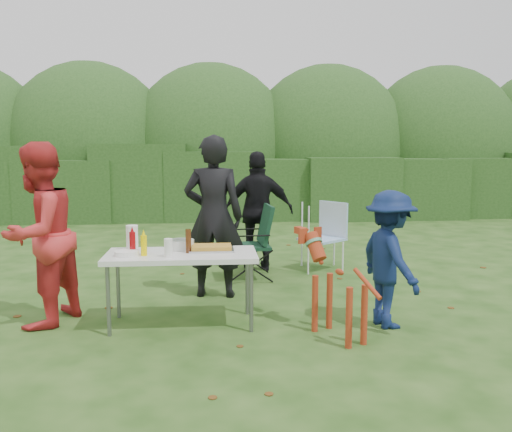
{
  "coord_description": "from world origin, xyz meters",
  "views": [
    {
      "loc": [
        -0.04,
        -5.18,
        1.82
      ],
      "look_at": [
        0.49,
        0.97,
        1.0
      ],
      "focal_mm": 38.0,
      "sensor_mm": 36.0,
      "label": 1
    }
  ],
  "objects": [
    {
      "name": "person_cook",
      "position": [
        0.0,
        1.21,
        0.97
      ],
      "size": [
        0.76,
        0.55,
        1.93
      ],
      "primitive_type": "imported",
      "rotation": [
        0.0,
        0.0,
        3.01
      ],
      "color": "black",
      "rests_on": "ground"
    },
    {
      "name": "shrub_backdrop",
      "position": [
        0.0,
        9.6,
        1.6
      ],
      "size": [
        20.0,
        2.6,
        3.2
      ],
      "primitive_type": "ellipsoid",
      "color": "#3D6628",
      "rests_on": "ground"
    },
    {
      "name": "camping_chair",
      "position": [
        0.47,
        2.02,
        0.51
      ],
      "size": [
        0.69,
        0.69,
        1.02
      ],
      "primitive_type": null,
      "rotation": [
        0.0,
        0.0,
        3.22
      ],
      "color": "#143724",
      "rests_on": "ground"
    },
    {
      "name": "cup_stack",
      "position": [
        -0.44,
        -0.01,
        0.83
      ],
      "size": [
        0.08,
        0.08,
        0.18
      ],
      "primitive_type": "cylinder",
      "color": "white",
      "rests_on": "folding_table"
    },
    {
      "name": "lawn_chair",
      "position": [
        1.58,
        2.47,
        0.5
      ],
      "size": [
        0.82,
        0.82,
        0.99
      ],
      "primitive_type": null,
      "rotation": [
        0.0,
        0.0,
        3.79
      ],
      "color": "#4188D7",
      "rests_on": "ground"
    },
    {
      "name": "person_black_puffy",
      "position": [
        0.66,
        2.54,
        0.86
      ],
      "size": [
        1.01,
        0.42,
        1.72
      ],
      "primitive_type": "imported",
      "rotation": [
        0.0,
        0.0,
        3.14
      ],
      "color": "black",
      "rests_on": "ground"
    },
    {
      "name": "beer_bottle",
      "position": [
        -0.26,
        0.18,
        0.86
      ],
      "size": [
        0.06,
        0.06,
        0.24
      ],
      "primitive_type": "cylinder",
      "color": "#47230F",
      "rests_on": "folding_table"
    },
    {
      "name": "ground",
      "position": [
        0.0,
        0.0,
        0.0
      ],
      "size": [
        80.0,
        80.0,
        0.0
      ],
      "primitive_type": "plane",
      "color": "#1E4211"
    },
    {
      "name": "hedge_row",
      "position": [
        0.0,
        8.0,
        0.85
      ],
      "size": [
        22.0,
        1.4,
        1.7
      ],
      "primitive_type": "cube",
      "color": "#23471C",
      "rests_on": "ground"
    },
    {
      "name": "folding_table",
      "position": [
        -0.33,
        0.18,
        0.69
      ],
      "size": [
        1.5,
        0.7,
        0.74
      ],
      "color": "silver",
      "rests_on": "ground"
    },
    {
      "name": "focaccia_bread",
      "position": [
        -0.03,
        0.27,
        0.78
      ],
      "size": [
        0.4,
        0.26,
        0.04
      ],
      "primitive_type": "cube",
      "color": "#BF8C2D",
      "rests_on": "food_tray"
    },
    {
      "name": "plate_stack",
      "position": [
        -0.85,
        0.09,
        0.77
      ],
      "size": [
        0.24,
        0.24,
        0.05
      ],
      "primitive_type": "cylinder",
      "color": "white",
      "rests_on": "folding_table"
    },
    {
      "name": "person_red_jacket",
      "position": [
        -1.74,
        0.31,
        0.92
      ],
      "size": [
        0.98,
        1.09,
        1.85
      ],
      "primitive_type": "imported",
      "rotation": [
        0.0,
        0.0,
        -1.96
      ],
      "color": "red",
      "rests_on": "ground"
    },
    {
      "name": "dog",
      "position": [
        1.16,
        -0.33,
        0.48
      ],
      "size": [
        0.81,
        1.09,
        0.97
      ],
      "primitive_type": null,
      "rotation": [
        0.0,
        0.0,
        2.02
      ],
      "color": "#9F3318",
      "rests_on": "ground"
    },
    {
      "name": "pasta_bowl",
      "position": [
        -0.34,
        0.38,
        0.79
      ],
      "size": [
        0.26,
        0.26,
        0.1
      ],
      "primitive_type": "cylinder",
      "color": "silver",
      "rests_on": "folding_table"
    },
    {
      "name": "food_tray",
      "position": [
        -0.03,
        0.27,
        0.75
      ],
      "size": [
        0.45,
        0.3,
        0.02
      ],
      "primitive_type": "cube",
      "color": "#B7B7BA",
      "rests_on": "folding_table"
    },
    {
      "name": "mustard_bottle",
      "position": [
        -0.69,
        0.08,
        0.84
      ],
      "size": [
        0.06,
        0.06,
        0.2
      ],
      "primitive_type": "cylinder",
      "color": "#FFE200",
      "rests_on": "folding_table"
    },
    {
      "name": "ketchup_bottle",
      "position": [
        -0.81,
        0.16,
        0.85
      ],
      "size": [
        0.06,
        0.06,
        0.22
      ],
      "primitive_type": "cylinder",
      "color": "maroon",
      "rests_on": "folding_table"
    },
    {
      "name": "paper_towel_roll",
      "position": [
        -0.84,
        0.35,
        0.87
      ],
      "size": [
        0.12,
        0.12,
        0.26
      ],
      "primitive_type": "cylinder",
      "color": "white",
      "rests_on": "folding_table"
    },
    {
      "name": "child",
      "position": [
        1.74,
        -0.04,
        0.69
      ],
      "size": [
        0.69,
        0.98,
        1.37
      ],
      "primitive_type": "imported",
      "rotation": [
        0.0,
        0.0,
        1.79
      ],
      "color": "#0E1D47",
      "rests_on": "ground"
    }
  ]
}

